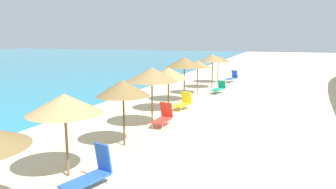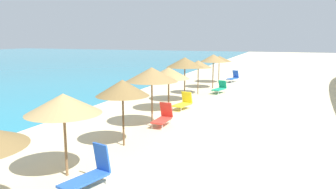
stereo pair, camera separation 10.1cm
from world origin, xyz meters
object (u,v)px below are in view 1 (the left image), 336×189
object	(u,v)px
lounge_chair_4	(92,172)
lounge_chair_0	(232,77)
beach_umbrella_3	(152,74)
lounge_chair_3	(183,102)
beach_umbrella_5	(184,62)
beach_umbrella_1	(65,104)
beach_umbrella_4	(168,73)
beach_umbrella_7	(213,58)
beach_umbrella_2	(123,88)
beach_umbrella_6	(198,64)
lounge_chair_1	(219,88)
beach_umbrella_8	(218,59)
lounge_chair_2	(163,117)

from	to	relation	value
lounge_chair_4	lounge_chair_0	bearing A→B (deg)	-74.62
beach_umbrella_3	lounge_chair_3	distance (m)	4.67
beach_umbrella_5	beach_umbrella_1	bearing A→B (deg)	-179.31
lounge_chair_0	beach_umbrella_5	bearing A→B (deg)	101.64
beach_umbrella_1	beach_umbrella_4	distance (m)	9.80
beach_umbrella_1	lounge_chair_3	bearing A→B (deg)	-2.63
beach_umbrella_1	beach_umbrella_3	size ratio (longest dim) A/B	0.91
beach_umbrella_1	lounge_chair_0	distance (m)	23.60
beach_umbrella_4	lounge_chair_3	size ratio (longest dim) A/B	1.71
beach_umbrella_7	beach_umbrella_2	bearing A→B (deg)	179.91
lounge_chair_4	beach_umbrella_1	bearing A→B (deg)	-4.40
lounge_chair_4	beach_umbrella_5	bearing A→B (deg)	-68.66
beach_umbrella_1	beach_umbrella_6	size ratio (longest dim) A/B	1.02
lounge_chair_1	beach_umbrella_4	bearing A→B (deg)	90.25
beach_umbrella_8	lounge_chair_4	bearing A→B (deg)	-177.41
lounge_chair_0	beach_umbrella_7	bearing A→B (deg)	96.99
beach_umbrella_4	lounge_chair_4	bearing A→B (deg)	-172.55
lounge_chair_4	beach_umbrella_7	bearing A→B (deg)	-71.85
beach_umbrella_1	lounge_chair_0	xyz separation A→B (m)	(23.50, -1.29, -1.81)
beach_umbrella_8	lounge_chair_3	xyz separation A→B (m)	(-12.15, -0.40, -1.84)
beach_umbrella_6	lounge_chair_1	bearing A→B (deg)	-54.12
beach_umbrella_2	lounge_chair_3	size ratio (longest dim) A/B	1.78
beach_umbrella_4	beach_umbrella_7	distance (m)	9.26
beach_umbrella_3	beach_umbrella_8	bearing A→B (deg)	0.50
beach_umbrella_6	beach_umbrella_7	distance (m)	3.25
lounge_chair_2	lounge_chair_4	distance (m)	7.01
beach_umbrella_2	beach_umbrella_4	distance (m)	6.60
lounge_chair_4	beach_umbrella_8	bearing A→B (deg)	-71.62
beach_umbrella_2	lounge_chair_4	size ratio (longest dim) A/B	1.61
lounge_chair_1	lounge_chair_2	xyz separation A→B (m)	(-10.27, 0.67, 0.03)
lounge_chair_1	lounge_chair_3	bearing A→B (deg)	95.00
beach_umbrella_4	lounge_chair_1	bearing A→B (deg)	-12.49
beach_umbrella_3	beach_umbrella_7	size ratio (longest dim) A/B	1.01
beach_umbrella_8	lounge_chair_1	world-z (taller)	beach_umbrella_8
beach_umbrella_7	beach_umbrella_8	distance (m)	3.59
lounge_chair_0	lounge_chair_3	distance (m)	13.07
beach_umbrella_3	beach_umbrella_5	size ratio (longest dim) A/B	0.97
beach_umbrella_1	beach_umbrella_6	distance (m)	15.82
beach_umbrella_4	beach_umbrella_5	size ratio (longest dim) A/B	0.86
lounge_chair_0	lounge_chair_4	bearing A→B (deg)	108.86
beach_umbrella_4	lounge_chair_0	xyz separation A→B (m)	(13.70, -1.50, -1.73)
beach_umbrella_3	beach_umbrella_5	bearing A→B (deg)	3.35
beach_umbrella_4	lounge_chair_3	bearing A→B (deg)	-46.56
beach_umbrella_7	beach_umbrella_8	world-z (taller)	beach_umbrella_7
beach_umbrella_5	lounge_chair_0	bearing A→B (deg)	-7.63
beach_umbrella_4	lounge_chair_3	xyz separation A→B (m)	(0.66, -0.69, -1.80)
beach_umbrella_4	beach_umbrella_6	world-z (taller)	beach_umbrella_4
beach_umbrella_6	beach_umbrella_8	bearing A→B (deg)	-1.38
beach_umbrella_2	lounge_chair_4	bearing A→B (deg)	-167.18
beach_umbrella_6	beach_umbrella_2	bearing A→B (deg)	-178.27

